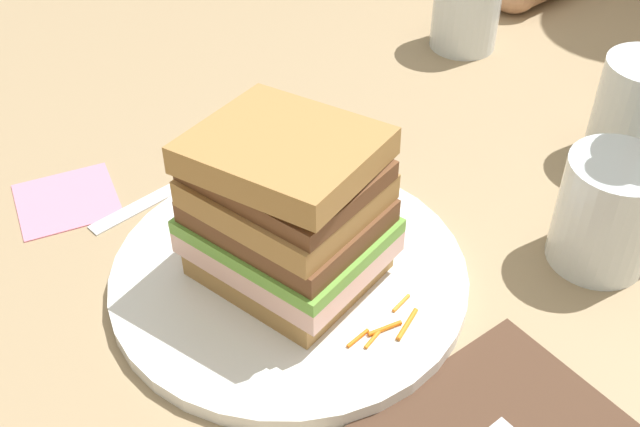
# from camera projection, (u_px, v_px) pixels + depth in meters

# --- Properties ---
(ground_plane) EXTENTS (3.00, 3.00, 0.00)m
(ground_plane) POSITION_uv_depth(u_px,v_px,m) (316.00, 281.00, 0.60)
(ground_plane) COLOR #9E8460
(main_plate) EXTENTS (0.27, 0.27, 0.01)m
(main_plate) POSITION_uv_depth(u_px,v_px,m) (289.00, 276.00, 0.60)
(main_plate) COLOR white
(main_plate) RESTS_ON ground_plane
(sandwich) EXTENTS (0.15, 0.14, 0.13)m
(sandwich) POSITION_uv_depth(u_px,v_px,m) (287.00, 210.00, 0.55)
(sandwich) COLOR #A87A42
(sandwich) RESTS_ON main_plate
(carrot_shred_0) EXTENTS (0.03, 0.01, 0.00)m
(carrot_shred_0) POSITION_uv_depth(u_px,v_px,m) (227.00, 213.00, 0.64)
(carrot_shred_0) COLOR orange
(carrot_shred_0) RESTS_ON main_plate
(carrot_shred_1) EXTENTS (0.02, 0.02, 0.00)m
(carrot_shred_1) POSITION_uv_depth(u_px,v_px,m) (236.00, 227.00, 0.63)
(carrot_shred_1) COLOR orange
(carrot_shred_1) RESTS_ON main_plate
(carrot_shred_2) EXTENTS (0.01, 0.02, 0.00)m
(carrot_shred_2) POSITION_uv_depth(u_px,v_px,m) (224.00, 225.00, 0.63)
(carrot_shred_2) COLOR orange
(carrot_shred_2) RESTS_ON main_plate
(carrot_shred_3) EXTENTS (0.01, 0.02, 0.00)m
(carrot_shred_3) POSITION_uv_depth(u_px,v_px,m) (223.00, 235.00, 0.62)
(carrot_shred_3) COLOR orange
(carrot_shred_3) RESTS_ON main_plate
(carrot_shred_4) EXTENTS (0.02, 0.01, 0.00)m
(carrot_shred_4) POSITION_uv_depth(u_px,v_px,m) (206.00, 205.00, 0.65)
(carrot_shred_4) COLOR orange
(carrot_shred_4) RESTS_ON main_plate
(carrot_shred_5) EXTENTS (0.01, 0.03, 0.00)m
(carrot_shred_5) POSITION_uv_depth(u_px,v_px,m) (187.00, 220.00, 0.63)
(carrot_shred_5) COLOR orange
(carrot_shred_5) RESTS_ON main_plate
(carrot_shred_6) EXTENTS (0.02, 0.03, 0.00)m
(carrot_shred_6) POSITION_uv_depth(u_px,v_px,m) (219.00, 213.00, 0.64)
(carrot_shred_6) COLOR orange
(carrot_shred_6) RESTS_ON main_plate
(carrot_shred_7) EXTENTS (0.02, 0.03, 0.00)m
(carrot_shred_7) POSITION_uv_depth(u_px,v_px,m) (407.00, 324.00, 0.55)
(carrot_shred_7) COLOR orange
(carrot_shred_7) RESTS_ON main_plate
(carrot_shred_8) EXTENTS (0.01, 0.02, 0.00)m
(carrot_shred_8) POSITION_uv_depth(u_px,v_px,m) (358.00, 338.00, 0.54)
(carrot_shred_8) COLOR orange
(carrot_shred_8) RESTS_ON main_plate
(carrot_shred_9) EXTENTS (0.01, 0.02, 0.00)m
(carrot_shred_9) POSITION_uv_depth(u_px,v_px,m) (373.00, 339.00, 0.54)
(carrot_shred_9) COLOR orange
(carrot_shred_9) RESTS_ON main_plate
(carrot_shred_10) EXTENTS (0.01, 0.02, 0.00)m
(carrot_shred_10) POSITION_uv_depth(u_px,v_px,m) (401.00, 303.00, 0.57)
(carrot_shred_10) COLOR orange
(carrot_shred_10) RESTS_ON main_plate
(carrot_shred_11) EXTENTS (0.01, 0.03, 0.00)m
(carrot_shred_11) POSITION_uv_depth(u_px,v_px,m) (381.00, 331.00, 0.55)
(carrot_shred_11) COLOR orange
(carrot_shred_11) RESTS_ON main_plate
(knife) EXTENTS (0.03, 0.20, 0.00)m
(knife) POSITION_uv_depth(u_px,v_px,m) (185.00, 182.00, 0.69)
(knife) COLOR silver
(knife) RESTS_ON ground_plane
(juice_glass) EXTENTS (0.08, 0.08, 0.09)m
(juice_glass) POSITION_uv_depth(u_px,v_px,m) (606.00, 217.00, 0.60)
(juice_glass) COLOR white
(juice_glass) RESTS_ON ground_plane
(empty_tumbler_0) EXTENTS (0.07, 0.07, 0.10)m
(empty_tumbler_0) POSITION_uv_depth(u_px,v_px,m) (467.00, 4.00, 0.85)
(empty_tumbler_0) COLOR silver
(empty_tumbler_0) RESTS_ON ground_plane
(empty_tumbler_1) EXTENTS (0.07, 0.07, 0.10)m
(empty_tumbler_1) POSITION_uv_depth(u_px,v_px,m) (637.00, 112.00, 0.69)
(empty_tumbler_1) COLOR silver
(empty_tumbler_1) RESTS_ON ground_plane
(napkin_pink) EXTENTS (0.10, 0.10, 0.00)m
(napkin_pink) POSITION_uv_depth(u_px,v_px,m) (67.00, 200.00, 0.67)
(napkin_pink) COLOR pink
(napkin_pink) RESTS_ON ground_plane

